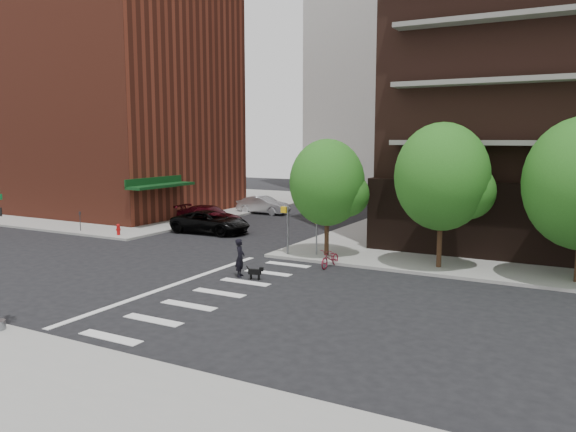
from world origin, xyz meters
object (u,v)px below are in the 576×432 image
at_px(parked_car_maroon, 210,216).
at_px(parked_car_silver, 263,205).
at_px(parked_car_black, 211,222).
at_px(scooter, 330,258).
at_px(dog_walker, 240,258).
at_px(fire_hydrant, 118,229).

xyz_separation_m(parked_car_maroon, parked_car_silver, (-0.23, 7.93, -0.01)).
distance_m(parked_car_black, scooter, 12.52).
height_order(scooter, dog_walker, dog_walker).
distance_m(fire_hydrant, dog_walker, 13.69).
xyz_separation_m(parked_car_black, dog_walker, (8.38, -9.17, 0.13)).
distance_m(parked_car_maroon, parked_car_silver, 7.93).
bearing_deg(parked_car_maroon, parked_car_black, -143.86).
bearing_deg(parked_car_silver, parked_car_maroon, -177.68).
xyz_separation_m(parked_car_silver, dog_walker, (10.43, -19.46, 0.14)).
xyz_separation_m(parked_car_black, scooter, (11.28, -5.43, -0.29)).
height_order(parked_car_maroon, scooter, parked_car_maroon).
height_order(parked_car_silver, dog_walker, dog_walker).
distance_m(scooter, dog_walker, 4.74).
height_order(parked_car_silver, scooter, parked_car_silver).
xyz_separation_m(fire_hydrant, dog_walker, (12.73, -5.03, 0.34)).
xyz_separation_m(parked_car_maroon, dog_walker, (10.20, -11.53, 0.13)).
height_order(fire_hydrant, parked_car_maroon, parked_car_maroon).
distance_m(fire_hydrant, parked_car_maroon, 6.97).
relative_size(parked_car_maroon, scooter, 2.97).
bearing_deg(parked_car_maroon, scooter, -122.20).
height_order(parked_car_maroon, dog_walker, dog_walker).
bearing_deg(parked_car_black, dog_walker, -139.94).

